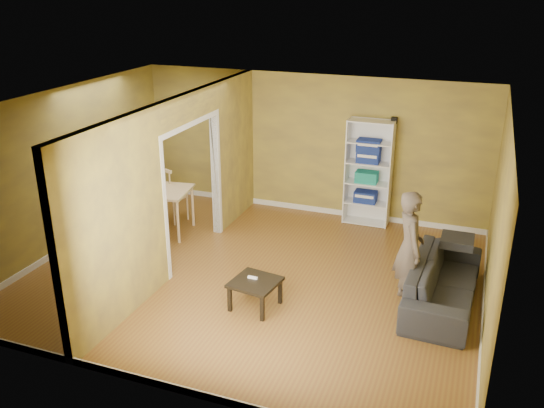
{
  "coord_description": "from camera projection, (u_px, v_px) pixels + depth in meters",
  "views": [
    {
      "loc": [
        2.92,
        -7.09,
        4.16
      ],
      "look_at": [
        0.2,
        0.2,
        1.1
      ],
      "focal_mm": 38.0,
      "sensor_mm": 36.0,
      "label": 1
    }
  ],
  "objects": [
    {
      "name": "paper_box_navy_b",
      "position": [
        368.0,
        157.0,
        10.06
      ],
      "size": [
        0.4,
        0.26,
        0.2
      ],
      "primitive_type": "cube",
      "color": "navy",
      "rests_on": "bookshelf"
    },
    {
      "name": "chair_left",
      "position": [
        122.0,
        198.0,
        10.23
      ],
      "size": [
        0.53,
        0.53,
        1.04
      ],
      "primitive_type": null,
      "rotation": [
        0.0,
        0.0,
        -1.69
      ],
      "color": "tan",
      "rests_on": "ground"
    },
    {
      "name": "bookshelf",
      "position": [
        369.0,
        172.0,
        10.2
      ],
      "size": [
        0.8,
        0.35,
        1.91
      ],
      "color": "white",
      "rests_on": "ground"
    },
    {
      "name": "partition",
      "position": [
        179.0,
        184.0,
        8.57
      ],
      "size": [
        0.22,
        5.5,
        2.6
      ],
      "primitive_type": null,
      "color": "gold",
      "rests_on": "ground"
    },
    {
      "name": "paper_box_navy_a",
      "position": [
        365.0,
        197.0,
        10.33
      ],
      "size": [
        0.39,
        0.26,
        0.2
      ],
      "primitive_type": "cube",
      "color": "navy",
      "rests_on": "bookshelf"
    },
    {
      "name": "wall_speaker",
      "position": [
        394.0,
        120.0,
        9.82
      ],
      "size": [
        0.1,
        0.1,
        0.1
      ],
      "primitive_type": "cube",
      "color": "black",
      "rests_on": "room_shell"
    },
    {
      "name": "paper_box_navy_c",
      "position": [
        369.0,
        145.0,
        9.98
      ],
      "size": [
        0.41,
        0.27,
        0.21
      ],
      "primitive_type": "cube",
      "color": "navy",
      "rests_on": "bookshelf"
    },
    {
      "name": "paper_box_teal",
      "position": [
        367.0,
        177.0,
        10.2
      ],
      "size": [
        0.39,
        0.25,
        0.2
      ],
      "primitive_type": "cube",
      "color": "#217E7A",
      "rests_on": "bookshelf"
    },
    {
      "name": "sofa",
      "position": [
        444.0,
        276.0,
        7.78
      ],
      "size": [
        2.18,
        1.01,
        0.82
      ],
      "primitive_type": "imported",
      "rotation": [
        0.0,
        0.0,
        1.53
      ],
      "color": "black",
      "rests_on": "ground"
    },
    {
      "name": "person",
      "position": [
        410.0,
        238.0,
        7.62
      ],
      "size": [
        0.84,
        0.76,
        1.89
      ],
      "primitive_type": "imported",
      "rotation": [
        0.0,
        0.0,
        1.97
      ],
      "color": "slate",
      "rests_on": "ground"
    },
    {
      "name": "game_controller",
      "position": [
        253.0,
        278.0,
        7.73
      ],
      "size": [
        0.14,
        0.04,
        0.03
      ],
      "primitive_type": "cube",
      "color": "white",
      "rests_on": "coffee_table"
    },
    {
      "name": "coffee_table",
      "position": [
        255.0,
        285.0,
        7.69
      ],
      "size": [
        0.6,
        0.6,
        0.4
      ],
      "rotation": [
        0.0,
        0.0,
        -0.14
      ],
      "color": "black",
      "rests_on": "ground"
    },
    {
      "name": "dining_table",
      "position": [
        153.0,
        193.0,
        9.9
      ],
      "size": [
        1.26,
        0.84,
        0.79
      ],
      "rotation": [
        0.0,
        0.0,
        0.15
      ],
      "color": "tan",
      "rests_on": "ground"
    },
    {
      "name": "room_shell",
      "position": [
        254.0,
        194.0,
        8.18
      ],
      "size": [
        6.5,
        6.5,
        6.5
      ],
      "color": "brown",
      "rests_on": "ground"
    },
    {
      "name": "chair_far",
      "position": [
        174.0,
        193.0,
        10.43
      ],
      "size": [
        0.61,
        0.61,
        1.05
      ],
      "primitive_type": null,
      "rotation": [
        0.0,
        0.0,
        2.81
      ],
      "color": "tan",
      "rests_on": "ground"
    },
    {
      "name": "chair_near",
      "position": [
        137.0,
        216.0,
        9.45
      ],
      "size": [
        0.54,
        0.54,
        1.03
      ],
      "primitive_type": null,
      "rotation": [
        0.0,
        0.0,
        -0.17
      ],
      "color": "tan",
      "rests_on": "ground"
    }
  ]
}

